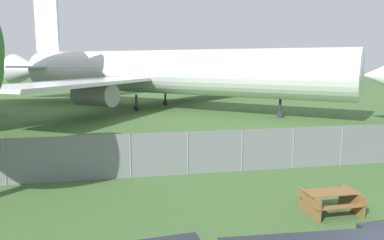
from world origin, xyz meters
name	(u,v)px	position (x,y,z in m)	size (l,w,h in m)	color
perimeter_fence	(242,150)	(0.00, 10.95, 0.99)	(56.07, 0.07, 1.98)	gray
airplane	(162,72)	(-0.89, 34.44, 3.87)	(39.30, 34.16, 12.98)	white
picnic_bench_near_cabin	(331,199)	(1.37, 5.74, 0.47)	(1.78, 1.41, 0.76)	brown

